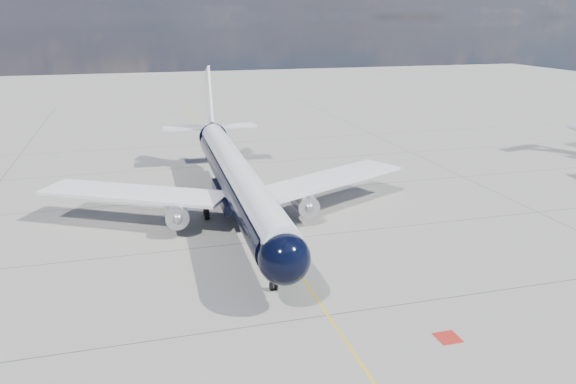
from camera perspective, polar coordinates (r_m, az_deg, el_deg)
name	(u,v)px	position (r m, az deg, el deg)	size (l,w,h in m)	color
ground	(238,184)	(73.14, -5.14, 0.86)	(320.00, 320.00, 0.00)	gray
taxiway_centerline	(245,195)	(68.44, -4.36, -0.28)	(0.16, 160.00, 0.01)	#DEB40B
red_marking	(448,338)	(40.54, 15.92, -14.04)	(1.60, 1.60, 0.01)	maroon
main_airliner	(235,176)	(60.14, -5.37, 1.62)	(40.83, 49.64, 14.35)	black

